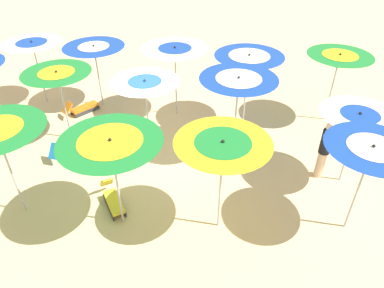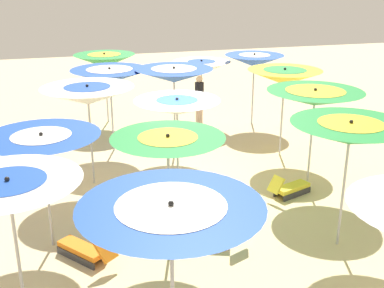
% 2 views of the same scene
% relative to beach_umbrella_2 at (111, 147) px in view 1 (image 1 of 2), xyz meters
% --- Properties ---
extents(ground, '(40.68, 40.68, 0.04)m').
position_rel_beach_umbrella_2_xyz_m(ground, '(-2.76, 0.74, -2.29)').
color(ground, beige).
extents(beach_umbrella_2, '(2.21, 2.21, 2.50)m').
position_rel_beach_umbrella_2_xyz_m(beach_umbrella_2, '(0.00, 0.00, 0.00)').
color(beach_umbrella_2, '#B2B2B7').
rests_on(beach_umbrella_2, ground).
extents(beach_umbrella_3, '(2.04, 2.04, 2.53)m').
position_rel_beach_umbrella_2_xyz_m(beach_umbrella_3, '(0.35, 2.28, 0.00)').
color(beach_umbrella_3, '#B2B2B7').
rests_on(beach_umbrella_3, ground).
extents(beach_umbrella_4, '(1.97, 1.97, 2.44)m').
position_rel_beach_umbrella_2_xyz_m(beach_umbrella_4, '(0.72, 5.31, -0.09)').
color(beach_umbrella_4, '#B2B2B7').
rests_on(beach_umbrella_4, ground).
extents(beach_umbrella_6, '(2.03, 2.03, 2.35)m').
position_rel_beach_umbrella_2_xyz_m(beach_umbrella_6, '(-3.88, -1.85, -0.17)').
color(beach_umbrella_6, '#B2B2B7').
rests_on(beach_umbrella_6, ground).
extents(beach_umbrella_7, '(1.97, 1.97, 2.32)m').
position_rel_beach_umbrella_2_xyz_m(beach_umbrella_7, '(-3.08, 0.70, -0.18)').
color(beach_umbrella_7, '#B2B2B7').
rests_on(beach_umbrella_7, ground).
extents(beach_umbrella_8, '(2.16, 2.16, 2.53)m').
position_rel_beach_umbrella_2_xyz_m(beach_umbrella_8, '(-2.53, 3.24, 0.02)').
color(beach_umbrella_8, '#B2B2B7').
rests_on(beach_umbrella_8, ground).
extents(beach_umbrella_9, '(1.97, 1.97, 2.19)m').
position_rel_beach_umbrella_2_xyz_m(beach_umbrella_9, '(-0.92, 5.96, -0.34)').
color(beach_umbrella_9, '#B2B2B7').
rests_on(beach_umbrella_9, ground).
extents(beach_umbrella_10, '(2.03, 2.03, 2.39)m').
position_rel_beach_umbrella_2_xyz_m(beach_umbrella_10, '(-6.41, -3.16, -0.11)').
color(beach_umbrella_10, '#B2B2B7').
rests_on(beach_umbrella_10, ground).
extents(beach_umbrella_11, '(2.12, 2.12, 2.31)m').
position_rel_beach_umbrella_2_xyz_m(beach_umbrella_11, '(-6.01, -1.03, -0.21)').
color(beach_umbrella_11, '#B2B2B7').
rests_on(beach_umbrella_11, ground).
extents(beach_umbrella_12, '(2.18, 2.18, 2.52)m').
position_rel_beach_umbrella_2_xyz_m(beach_umbrella_12, '(-4.99, 1.69, -0.01)').
color(beach_umbrella_12, '#B2B2B7').
rests_on(beach_umbrella_12, ground).
extents(beach_umbrella_13, '(2.19, 2.19, 2.47)m').
position_rel_beach_umbrella_2_xyz_m(beach_umbrella_13, '(-4.22, 3.95, -0.05)').
color(beach_umbrella_13, '#B2B2B7').
rests_on(beach_umbrella_13, ground).
extents(beach_umbrella_14, '(2.06, 2.06, 2.42)m').
position_rel_beach_umbrella_2_xyz_m(beach_umbrella_14, '(-4.06, 6.85, -0.12)').
color(beach_umbrella_14, '#B2B2B7').
rests_on(beach_umbrella_14, ground).
extents(lounger_0, '(1.19, 0.71, 0.59)m').
position_rel_beach_umbrella_2_xyz_m(lounger_0, '(-0.60, -0.27, -2.07)').
color(lounger_0, '#333338').
rests_on(lounger_0, ground).
extents(lounger_1, '(0.40, 1.18, 0.57)m').
position_rel_beach_umbrella_2_xyz_m(lounger_1, '(-3.08, 0.10, -2.07)').
color(lounger_1, silver).
rests_on(lounger_1, ground).
extents(lounger_2, '(1.07, 1.23, 0.60)m').
position_rel_beach_umbrella_2_xyz_m(lounger_2, '(-5.44, -1.69, -2.07)').
color(lounger_2, '#333338').
rests_on(lounger_2, ground).
extents(lounger_3, '(1.20, 0.70, 0.61)m').
position_rel_beach_umbrella_2_xyz_m(lounger_3, '(-3.02, -1.89, -2.06)').
color(lounger_3, silver).
rests_on(lounger_3, ground).
extents(beachgoer_0, '(0.30, 0.30, 1.76)m').
position_rel_beach_umbrella_2_xyz_m(beachgoer_0, '(-1.15, 5.41, -1.35)').
color(beachgoer_0, beige).
rests_on(beachgoer_0, ground).
extents(beach_ball, '(0.35, 0.35, 0.35)m').
position_rel_beach_umbrella_2_xyz_m(beach_ball, '(-3.86, 0.73, -2.10)').
color(beach_ball, yellow).
rests_on(beach_ball, ground).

